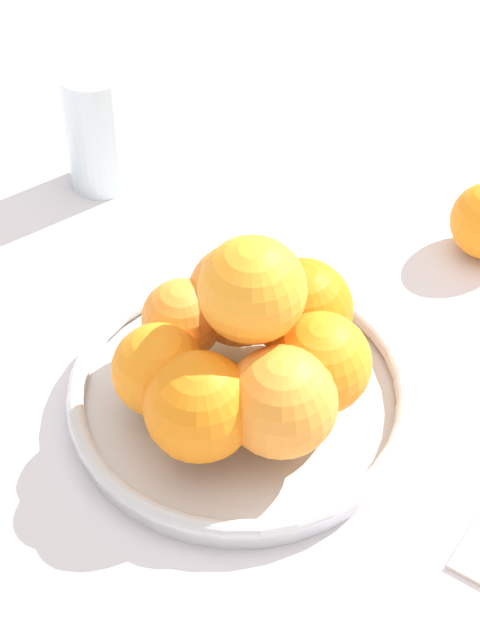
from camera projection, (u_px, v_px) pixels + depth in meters
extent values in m
plane|color=silver|center=(240.00, 407.00, 0.85)|extent=(4.00, 4.00, 0.00)
cylinder|color=silver|center=(240.00, 402.00, 0.85)|extent=(0.27, 0.27, 0.01)
torus|color=silver|center=(240.00, 390.00, 0.84)|extent=(0.27, 0.27, 0.01)
sphere|color=orange|center=(240.00, 295.00, 0.84)|extent=(0.08, 0.08, 0.08)
sphere|color=orange|center=(182.00, 319.00, 0.84)|extent=(0.06, 0.06, 0.06)
sphere|color=orange|center=(159.00, 370.00, 0.79)|extent=(0.07, 0.07, 0.07)
sphere|color=orange|center=(200.00, 407.00, 0.76)|extent=(0.08, 0.08, 0.08)
sphere|color=orange|center=(276.00, 404.00, 0.76)|extent=(0.08, 0.08, 0.08)
sphere|color=orange|center=(320.00, 363.00, 0.80)|extent=(0.08, 0.08, 0.08)
sphere|color=orange|center=(302.00, 309.00, 0.83)|extent=(0.08, 0.08, 0.08)
sphere|color=orange|center=(252.00, 290.00, 0.76)|extent=(0.08, 0.08, 0.08)
cylinder|color=silver|center=(97.00, 129.00, 1.01)|extent=(0.06, 0.06, 0.12)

